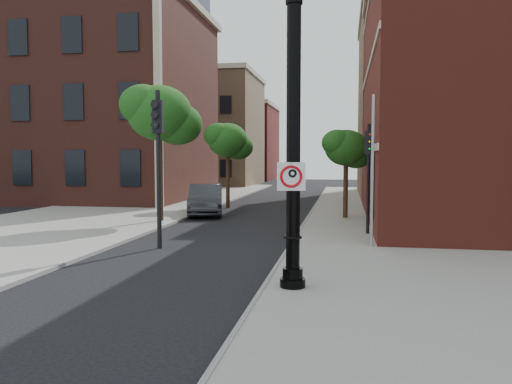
% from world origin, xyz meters
% --- Properties ---
extents(ground, '(120.00, 120.00, 0.00)m').
position_xyz_m(ground, '(0.00, 0.00, 0.00)').
color(ground, black).
rests_on(ground, ground).
extents(sidewalk_right, '(8.00, 60.00, 0.12)m').
position_xyz_m(sidewalk_right, '(6.00, 10.00, 0.06)').
color(sidewalk_right, gray).
rests_on(sidewalk_right, ground).
extents(sidewalk_left, '(10.00, 50.00, 0.12)m').
position_xyz_m(sidewalk_left, '(-9.00, 18.00, 0.06)').
color(sidewalk_left, gray).
rests_on(sidewalk_left, ground).
extents(curb_edge, '(0.10, 60.00, 0.14)m').
position_xyz_m(curb_edge, '(2.05, 10.00, 0.07)').
color(curb_edge, gray).
rests_on(curb_edge, ground).
extents(victorian_building, '(18.60, 14.60, 17.95)m').
position_xyz_m(victorian_building, '(-16.00, 23.97, 8.74)').
color(victorian_building, '#5E2B23').
rests_on(victorian_building, ground).
extents(bg_building_tan_a, '(12.00, 12.00, 12.00)m').
position_xyz_m(bg_building_tan_a, '(-12.00, 44.00, 6.00)').
color(bg_building_tan_a, '#9C7655').
rests_on(bg_building_tan_a, ground).
extents(bg_building_red, '(12.00, 12.00, 10.00)m').
position_xyz_m(bg_building_red, '(-12.00, 58.00, 5.00)').
color(bg_building_red, maroon).
rests_on(bg_building_red, ground).
extents(bg_building_tan_b, '(22.00, 14.00, 14.00)m').
position_xyz_m(bg_building_tan_b, '(16.00, 30.00, 7.00)').
color(bg_building_tan_b, '#9C7655').
rests_on(bg_building_tan_b, ground).
extents(lamppost, '(0.60, 0.60, 7.13)m').
position_xyz_m(lamppost, '(2.72, 0.29, 3.29)').
color(lamppost, black).
rests_on(lamppost, ground).
extents(no_parking_sign, '(0.64, 0.13, 0.64)m').
position_xyz_m(no_parking_sign, '(2.70, 0.11, 2.72)').
color(no_parking_sign, white).
rests_on(no_parking_sign, ground).
extents(parked_car, '(2.95, 5.33, 1.66)m').
position_xyz_m(parked_car, '(-3.58, 15.04, 0.83)').
color(parked_car, '#303035').
rests_on(parked_car, ground).
extents(traffic_signal_left, '(0.38, 0.46, 5.41)m').
position_xyz_m(traffic_signal_left, '(-2.40, 5.05, 3.65)').
color(traffic_signal_left, black).
rests_on(traffic_signal_left, ground).
extents(traffic_signal_right, '(0.34, 0.39, 4.45)m').
position_xyz_m(traffic_signal_right, '(4.80, 8.95, 3.00)').
color(traffic_signal_right, black).
rests_on(traffic_signal_right, ground).
extents(utility_pole, '(0.10, 0.10, 5.23)m').
position_xyz_m(utility_pole, '(4.80, 6.05, 2.62)').
color(utility_pole, '#999999').
rests_on(utility_pole, ground).
extents(street_tree_a, '(3.63, 3.28, 6.53)m').
position_xyz_m(street_tree_a, '(-4.73, 11.45, 5.16)').
color(street_tree_a, black).
rests_on(street_tree_a, ground).
extents(street_tree_b, '(2.91, 2.63, 5.24)m').
position_xyz_m(street_tree_b, '(-3.21, 18.89, 4.13)').
color(street_tree_b, black).
rests_on(street_tree_b, ground).
extents(street_tree_c, '(2.51, 2.26, 4.51)m').
position_xyz_m(street_tree_c, '(3.96, 14.20, 3.56)').
color(street_tree_c, black).
rests_on(street_tree_c, ground).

